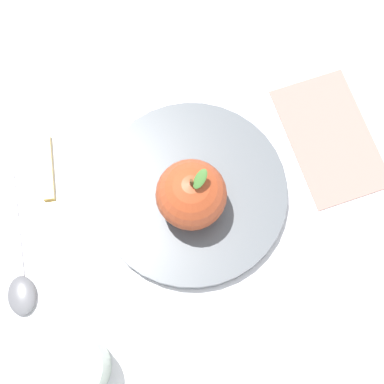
% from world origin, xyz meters
% --- Properties ---
extents(ground_plane, '(2.40, 2.40, 0.00)m').
position_xyz_m(ground_plane, '(0.00, 0.00, 0.00)').
color(ground_plane, silver).
extents(dinner_plate, '(0.24, 0.24, 0.02)m').
position_xyz_m(dinner_plate, '(0.02, -0.00, 0.01)').
color(dinner_plate, '#4C5156').
rests_on(dinner_plate, ground_plane).
extents(apple, '(0.08, 0.08, 0.10)m').
position_xyz_m(apple, '(0.01, -0.02, 0.06)').
color(apple, '#9E3D1E').
rests_on(apple, dinner_plate).
extents(cup, '(0.08, 0.08, 0.07)m').
position_xyz_m(cup, '(-0.16, -0.17, 0.04)').
color(cup, '#B2C6B2').
rests_on(cup, ground_plane).
extents(knife, '(0.04, 0.21, 0.01)m').
position_xyz_m(knife, '(-0.16, 0.04, 0.00)').
color(knife, '#D8B766').
rests_on(knife, ground_plane).
extents(spoon, '(0.04, 0.18, 0.01)m').
position_xyz_m(spoon, '(-0.21, -0.05, 0.01)').
color(spoon, '#59595E').
rests_on(spoon, ground_plane).
extents(linen_napkin, '(0.11, 0.18, 0.00)m').
position_xyz_m(linen_napkin, '(0.21, 0.03, 0.00)').
color(linen_napkin, gray).
rests_on(linen_napkin, ground_plane).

